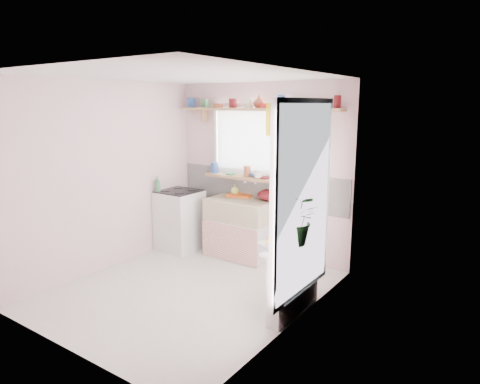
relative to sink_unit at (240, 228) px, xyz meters
The scene contains 19 objects.
room 1.31m from the sink_unit, 28.17° to the right, with size 3.20×3.20×3.20m.
sink_unit is the anchor object (origin of this frame).
cooker 0.98m from the sink_unit, 165.62° to the right, with size 0.58×0.58×0.93m.
radiator_ledge 1.82m from the sink_unit, 37.05° to the right, with size 0.22×0.95×0.78m.
windowsill 0.73m from the sink_unit, 90.00° to the left, with size 1.40×0.22×0.04m, color tan.
pine_shelf 1.70m from the sink_unit, 49.64° to the left, with size 2.52×0.24×0.04m, color tan.
shelf_crockery 1.78m from the sink_unit, 54.29° to the left, with size 2.47×0.11×0.12m.
sill_crockery 0.81m from the sink_unit, 90.00° to the left, with size 1.35×0.11×0.12m.
dish_tray 0.50m from the sink_unit, 123.57° to the left, with size 0.36×0.27×0.04m, color #D64D13.
colander 0.64m from the sink_unit, 30.04° to the left, with size 0.34×0.34×0.15m, color #590F14.
jade_plant 1.96m from the sink_unit, 37.13° to the right, with size 0.49×0.43×0.55m, color #2D692A.
fruit_bowl 1.96m from the sink_unit, 45.08° to the right, with size 0.28×0.28×0.07m, color silver.
herb_pot 1.78m from the sink_unit, 38.14° to the right, with size 0.10×0.07×0.20m, color #2B6126.
soap_bottle_sink 0.59m from the sink_unit, 138.46° to the left, with size 0.08×0.08×0.17m, color #D1D960.
sill_cup 0.82m from the sink_unit, 29.65° to the left, with size 0.12×0.12×0.10m, color white.
sill_bowl 0.80m from the sink_unit, 70.04° to the left, with size 0.19×0.19×0.06m, color #30629C.
shelf_vase 1.82m from the sink_unit, 56.39° to the left, with size 0.16×0.16×0.17m, color #9B482F.
cooker_bottle 1.39m from the sink_unit, 158.39° to the right, with size 0.09×0.09×0.23m, color #448958.
fruit 1.97m from the sink_unit, 44.83° to the right, with size 0.20×0.14×0.10m.
Camera 1 is at (3.24, -3.60, 2.19)m, focal length 32.00 mm.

